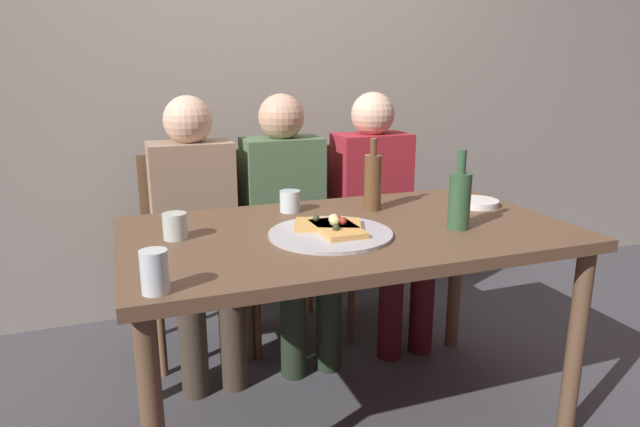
# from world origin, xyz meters

# --- Properties ---
(ground_plane) EXTENTS (8.00, 8.00, 0.00)m
(ground_plane) POSITION_xyz_m (0.00, 0.00, 0.00)
(ground_plane) COLOR #424247
(back_wall) EXTENTS (6.00, 0.10, 2.60)m
(back_wall) POSITION_xyz_m (0.00, 1.26, 1.30)
(back_wall) COLOR gray
(back_wall) RESTS_ON ground_plane
(dining_table) EXTENTS (1.52, 0.85, 0.75)m
(dining_table) POSITION_xyz_m (0.00, 0.00, 0.67)
(dining_table) COLOR brown
(dining_table) RESTS_ON ground_plane
(pizza_tray) EXTENTS (0.41, 0.41, 0.01)m
(pizza_tray) POSITION_xyz_m (-0.09, -0.06, 0.76)
(pizza_tray) COLOR #ADADB2
(pizza_tray) RESTS_ON dining_table
(pizza_slice_last) EXTENTS (0.25, 0.20, 0.05)m
(pizza_slice_last) POSITION_xyz_m (-0.08, -0.01, 0.77)
(pizza_slice_last) COLOR tan
(pizza_slice_last) RESTS_ON pizza_tray
(pizza_slice_extra) EXTENTS (0.13, 0.22, 0.05)m
(pizza_slice_extra) POSITION_xyz_m (-0.07, -0.06, 0.77)
(pizza_slice_extra) COLOR tan
(pizza_slice_extra) RESTS_ON pizza_tray
(wine_bottle) EXTENTS (0.07, 0.07, 0.27)m
(wine_bottle) POSITION_xyz_m (0.35, -0.13, 0.85)
(wine_bottle) COLOR #2D5133
(wine_bottle) RESTS_ON dining_table
(beer_bottle) EXTENTS (0.07, 0.07, 0.28)m
(beer_bottle) POSITION_xyz_m (0.18, 0.20, 0.86)
(beer_bottle) COLOR brown
(beer_bottle) RESTS_ON dining_table
(tumbler_near) EXTENTS (0.07, 0.07, 0.11)m
(tumbler_near) POSITION_xyz_m (-0.66, -0.36, 0.81)
(tumbler_near) COLOR silver
(tumbler_near) RESTS_ON dining_table
(tumbler_far) EXTENTS (0.08, 0.08, 0.08)m
(tumbler_far) POSITION_xyz_m (-0.57, 0.08, 0.79)
(tumbler_far) COLOR #B7C6BC
(tumbler_far) RESTS_ON dining_table
(wine_glass) EXTENTS (0.08, 0.08, 0.08)m
(wine_glass) POSITION_xyz_m (-0.12, 0.28, 0.79)
(wine_glass) COLOR silver
(wine_glass) RESTS_ON dining_table
(plate_stack) EXTENTS (0.18, 0.18, 0.02)m
(plate_stack) POSITION_xyz_m (0.60, 0.12, 0.76)
(plate_stack) COLOR white
(plate_stack) RESTS_ON dining_table
(chair_left) EXTENTS (0.44, 0.44, 0.90)m
(chair_left) POSITION_xyz_m (-0.43, 0.83, 0.51)
(chair_left) COLOR brown
(chair_left) RESTS_ON ground_plane
(chair_middle) EXTENTS (0.44, 0.44, 0.90)m
(chair_middle) POSITION_xyz_m (-0.01, 0.83, 0.51)
(chair_middle) COLOR brown
(chair_middle) RESTS_ON ground_plane
(chair_right) EXTENTS (0.44, 0.44, 0.90)m
(chair_right) POSITION_xyz_m (0.45, 0.83, 0.51)
(chair_right) COLOR brown
(chair_right) RESTS_ON ground_plane
(guest_in_sweater) EXTENTS (0.36, 0.56, 1.17)m
(guest_in_sweater) POSITION_xyz_m (-0.43, 0.67, 0.64)
(guest_in_sweater) COLOR #937A60
(guest_in_sweater) RESTS_ON ground_plane
(guest_in_beanie) EXTENTS (0.36, 0.56, 1.17)m
(guest_in_beanie) POSITION_xyz_m (-0.01, 0.67, 0.64)
(guest_in_beanie) COLOR #4C6B47
(guest_in_beanie) RESTS_ON ground_plane
(guest_by_wall) EXTENTS (0.36, 0.56, 1.17)m
(guest_by_wall) POSITION_xyz_m (0.45, 0.67, 0.64)
(guest_by_wall) COLOR maroon
(guest_by_wall) RESTS_ON ground_plane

